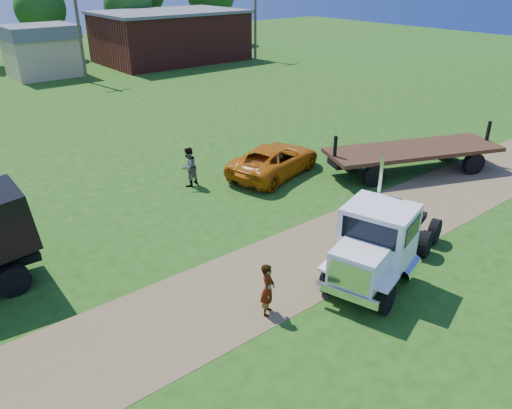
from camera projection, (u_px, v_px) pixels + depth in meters
ground at (305, 260)px, 17.99m from camera, size 140.00×140.00×0.00m
dirt_track at (305, 260)px, 17.98m from camera, size 120.00×4.20×0.01m
white_semi_tractor at (379, 243)px, 16.34m from camera, size 6.86×3.96×4.07m
orange_pickup at (275, 160)px, 25.13m from camera, size 6.09×4.00×1.56m
flatbed_trailer at (413, 153)px, 25.39m from camera, size 9.35×5.94×2.31m
spectator_a at (268, 290)px, 14.89m from camera, size 0.75×0.72×1.72m
spectator_b at (189, 167)px, 23.74m from camera, size 1.11×0.99×1.91m
brick_building at (171, 36)px, 55.11m from camera, size 15.40×10.40×5.30m
tan_shed at (42, 50)px, 47.26m from camera, size 6.20×5.40×4.70m
utility_poles at (79, 28)px, 43.90m from camera, size 42.20×0.28×9.00m
tree_row at (0, 1)px, 51.67m from camera, size 58.37×12.94×11.60m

